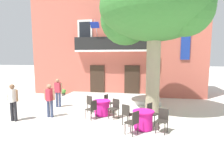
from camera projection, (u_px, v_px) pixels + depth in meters
name	position (u px, v px, depth m)	size (l,w,h in m)	color
ground_plane	(87.00, 115.00, 9.68)	(120.00, 120.00, 0.00)	beige
building_facade	(119.00, 47.00, 15.89)	(13.00, 5.09, 7.50)	#BC5B4C
entrance_step_platform	(111.00, 98.00, 13.17)	(6.48, 2.60, 0.25)	silver
plane_tree	(153.00, 11.00, 9.28)	(5.47, 4.81, 6.84)	gray
cafe_table_near_tree	(102.00, 108.00, 9.55)	(0.86, 0.86, 0.76)	#DB1984
cafe_chair_near_tree_0	(91.00, 103.00, 9.99)	(0.55, 0.55, 0.91)	#2D2823
cafe_chair_near_tree_1	(92.00, 108.00, 8.91)	(0.54, 0.54, 0.91)	#2D2823
cafe_chair_near_tree_2	(115.00, 107.00, 9.11)	(0.55, 0.55, 0.91)	#2D2823
cafe_chair_near_tree_3	(108.00, 102.00, 10.23)	(0.50, 0.50, 0.91)	#2D2823
cafe_table_middle	(143.00, 120.00, 7.69)	(0.86, 0.86, 0.76)	#DB1984
cafe_chair_middle_0	(127.00, 113.00, 8.12)	(0.55, 0.55, 0.91)	#2D2823
cafe_chair_middle_1	(133.00, 121.00, 7.09)	(0.55, 0.55, 0.91)	#2D2823
cafe_chair_middle_2	(162.00, 119.00, 7.35)	(0.52, 0.52, 0.91)	#2D2823
cafe_chair_middle_3	(152.00, 112.00, 8.27)	(0.55, 0.55, 0.91)	#2D2823
ground_planter_left	(64.00, 93.00, 14.05)	(0.37, 0.37, 0.60)	#47423D
pedestrian_near_entrance	(58.00, 91.00, 11.11)	(0.53, 0.26, 1.67)	#384260
pedestrian_mid_plaza	(50.00, 99.00, 9.20)	(0.53, 0.35, 1.61)	#384260
pedestrian_by_tree	(13.00, 100.00, 8.63)	(0.53, 0.35, 1.69)	#232328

